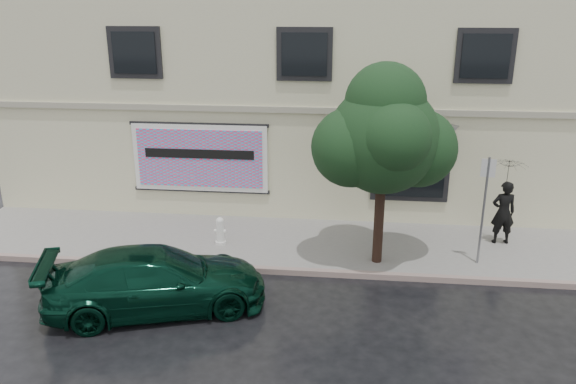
# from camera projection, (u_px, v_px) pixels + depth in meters

# --- Properties ---
(ground) EXTENTS (90.00, 90.00, 0.00)m
(ground) POSITION_uv_depth(u_px,v_px,m) (285.00, 304.00, 12.96)
(ground) COLOR black
(ground) RESTS_ON ground
(sidewalk) EXTENTS (20.00, 3.50, 0.15)m
(sidewalk) POSITION_uv_depth(u_px,v_px,m) (298.00, 244.00, 16.00)
(sidewalk) COLOR gray
(sidewalk) RESTS_ON ground
(curb) EXTENTS (20.00, 0.18, 0.16)m
(curb) POSITION_uv_depth(u_px,v_px,m) (292.00, 271.00, 14.35)
(curb) COLOR gray
(curb) RESTS_ON ground
(building) EXTENTS (20.00, 8.12, 7.00)m
(building) POSITION_uv_depth(u_px,v_px,m) (313.00, 92.00, 20.30)
(building) COLOR beige
(building) RESTS_ON ground
(billboard) EXTENTS (4.30, 0.16, 2.20)m
(billboard) POSITION_uv_depth(u_px,v_px,m) (200.00, 158.00, 17.26)
(billboard) COLOR white
(billboard) RESTS_ON ground
(car) EXTENTS (5.28, 3.52, 1.41)m
(car) POSITION_uv_depth(u_px,v_px,m) (156.00, 280.00, 12.56)
(car) COLOR black
(car) RESTS_ON ground
(pedestrian) EXTENTS (0.71, 0.50, 1.82)m
(pedestrian) POSITION_uv_depth(u_px,v_px,m) (503.00, 212.00, 15.60)
(pedestrian) COLOR black
(pedestrian) RESTS_ON sidewalk
(umbrella) EXTENTS (1.21, 1.21, 0.76)m
(umbrella) POSITION_uv_depth(u_px,v_px,m) (509.00, 168.00, 15.18)
(umbrella) COLOR black
(umbrella) RESTS_ON pedestrian
(street_tree) EXTENTS (2.73, 2.73, 4.66)m
(street_tree) POSITION_uv_depth(u_px,v_px,m) (383.00, 139.00, 13.71)
(street_tree) COLOR black
(street_tree) RESTS_ON sidewalk
(fire_hydrant) EXTENTS (0.32, 0.30, 0.79)m
(fire_hydrant) POSITION_uv_depth(u_px,v_px,m) (220.00, 231.00, 15.69)
(fire_hydrant) COLOR white
(fire_hydrant) RESTS_ON sidewalk
(sign_pole) EXTENTS (0.35, 0.07, 2.85)m
(sign_pole) POSITION_uv_depth(u_px,v_px,m) (484.00, 202.00, 14.12)
(sign_pole) COLOR gray
(sign_pole) RESTS_ON sidewalk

